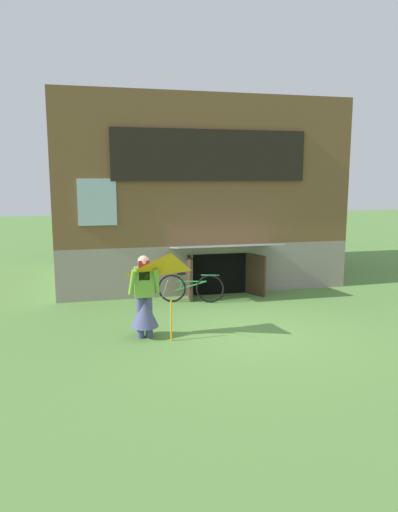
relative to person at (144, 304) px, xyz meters
The scene contains 5 objects.
ground_plane 2.13m from the person, ahead, with size 60.00×60.00×0.00m, color #56843D.
log_house 6.11m from the person, 69.66° to the left, with size 7.62×6.21×5.02m.
person is the anchor object (origin of this frame).
kite 0.93m from the person, 55.15° to the right, with size 1.06×1.12×1.55m.
bicycle_green 2.67m from the person, 58.70° to the left, with size 1.55×0.50×0.73m.
Camera 1 is at (-2.98, -8.38, 2.98)m, focal length 32.91 mm.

